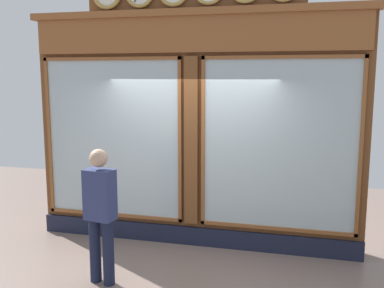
{
  "coord_description": "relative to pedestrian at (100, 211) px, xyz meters",
  "views": [
    {
      "loc": [
        -1.57,
        6.17,
        2.56
      ],
      "look_at": [
        0.0,
        0.0,
        1.55
      ],
      "focal_mm": 40.89,
      "sensor_mm": 36.0,
      "label": 1
    }
  ],
  "objects": [
    {
      "name": "shop_facade",
      "position": [
        -0.77,
        -1.62,
        0.87
      ],
      "size": [
        5.04,
        0.42,
        4.04
      ],
      "color": "brown",
      "rests_on": "ground_plane"
    },
    {
      "name": "pedestrian",
      "position": [
        0.0,
        0.0,
        0.0
      ],
      "size": [
        0.39,
        0.28,
        1.69
      ],
      "color": "#191E38",
      "rests_on": "ground_plane"
    }
  ]
}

